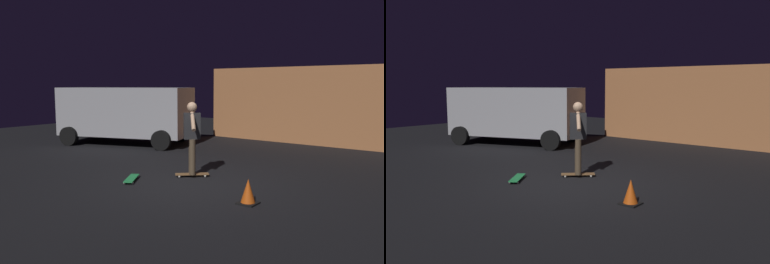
# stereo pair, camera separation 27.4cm
# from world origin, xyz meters

# --- Properties ---
(ground_plane) EXTENTS (28.00, 28.00, 0.00)m
(ground_plane) POSITION_xyz_m (0.00, 0.00, 0.00)
(ground_plane) COLOR black
(low_building) EXTENTS (9.76, 3.45, 2.78)m
(low_building) POSITION_xyz_m (0.83, 8.56, 1.39)
(low_building) COLOR #C67A47
(low_building) RESTS_ON ground_plane
(parked_van) EXTENTS (4.97, 3.50, 2.03)m
(parked_van) POSITION_xyz_m (-5.33, 3.12, 1.16)
(parked_van) COLOR #B2B2B7
(parked_van) RESTS_ON ground_plane
(skateboard_ridden) EXTENTS (0.71, 0.67, 0.07)m
(skateboard_ridden) POSITION_xyz_m (-0.30, 0.51, 0.06)
(skateboard_ridden) COLOR olive
(skateboard_ridden) RESTS_ON ground_plane
(skateboard_spare) EXTENTS (0.60, 0.76, 0.07)m
(skateboard_spare) POSITION_xyz_m (-1.12, -0.63, 0.06)
(skateboard_spare) COLOR green
(skateboard_spare) RESTS_ON ground_plane
(skater) EXTENTS (0.73, 0.79, 1.67)m
(skater) POSITION_xyz_m (-0.30, 0.51, 1.04)
(skater) COLOR brown
(skater) RESTS_ON skateboard_ridden
(traffic_cone) EXTENTS (0.34, 0.34, 0.46)m
(traffic_cone) POSITION_xyz_m (1.78, -0.53, 0.21)
(traffic_cone) COLOR black
(traffic_cone) RESTS_ON ground_plane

